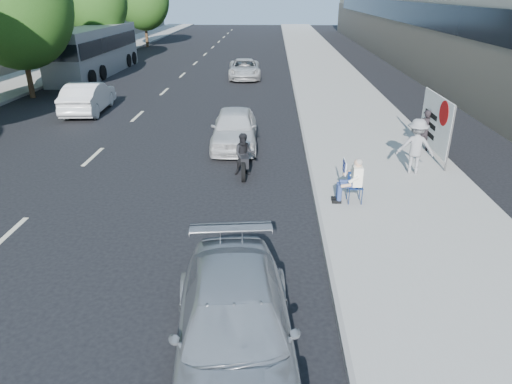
{
  "coord_description": "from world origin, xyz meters",
  "views": [
    {
      "loc": [
        0.15,
        -7.8,
        5.65
      ],
      "look_at": [
        -0.2,
        1.84,
        1.39
      ],
      "focal_mm": 32.0,
      "sensor_mm": 36.0,
      "label": 1
    }
  ],
  "objects_px": {
    "jogger": "(416,146)",
    "white_sedan_mid": "(88,97)",
    "parked_sedan": "(235,327)",
    "pedestrian_woman": "(425,130)",
    "white_sedan_near": "(234,128)",
    "white_sedan_far": "(244,69)",
    "bus": "(95,51)",
    "motorcycle": "(244,156)",
    "protest_banner": "(436,122)",
    "seated_protester": "(352,178)"
  },
  "relations": [
    {
      "from": "motorcycle",
      "to": "protest_banner",
      "type": "bearing_deg",
      "value": 9.15
    },
    {
      "from": "white_sedan_mid",
      "to": "motorcycle",
      "type": "height_order",
      "value": "white_sedan_mid"
    },
    {
      "from": "jogger",
      "to": "motorcycle",
      "type": "bearing_deg",
      "value": 10.37
    },
    {
      "from": "white_sedan_near",
      "to": "motorcycle",
      "type": "distance_m",
      "value": 3.11
    },
    {
      "from": "protest_banner",
      "to": "bus",
      "type": "distance_m",
      "value": 26.11
    },
    {
      "from": "jogger",
      "to": "white_sedan_near",
      "type": "relative_size",
      "value": 0.42
    },
    {
      "from": "seated_protester",
      "to": "parked_sedan",
      "type": "relative_size",
      "value": 0.27
    },
    {
      "from": "protest_banner",
      "to": "bus",
      "type": "bearing_deg",
      "value": 135.92
    },
    {
      "from": "pedestrian_woman",
      "to": "white_sedan_mid",
      "type": "bearing_deg",
      "value": -14.19
    },
    {
      "from": "parked_sedan",
      "to": "white_sedan_mid",
      "type": "bearing_deg",
      "value": 111.39
    },
    {
      "from": "white_sedan_far",
      "to": "bus",
      "type": "relative_size",
      "value": 0.39
    },
    {
      "from": "jogger",
      "to": "protest_banner",
      "type": "height_order",
      "value": "protest_banner"
    },
    {
      "from": "white_sedan_far",
      "to": "jogger",
      "type": "bearing_deg",
      "value": -73.57
    },
    {
      "from": "seated_protester",
      "to": "motorcycle",
      "type": "xyz_separation_m",
      "value": [
        -3.15,
        2.37,
        -0.24
      ]
    },
    {
      "from": "white_sedan_mid",
      "to": "white_sedan_far",
      "type": "distance_m",
      "value": 12.42
    },
    {
      "from": "pedestrian_woman",
      "to": "parked_sedan",
      "type": "xyz_separation_m",
      "value": [
        -6.21,
        -10.78,
        -0.22
      ]
    },
    {
      "from": "pedestrian_woman",
      "to": "motorcycle",
      "type": "height_order",
      "value": "pedestrian_woman"
    },
    {
      "from": "motorcycle",
      "to": "jogger",
      "type": "bearing_deg",
      "value": -4.88
    },
    {
      "from": "white_sedan_far",
      "to": "bus",
      "type": "height_order",
      "value": "bus"
    },
    {
      "from": "pedestrian_woman",
      "to": "protest_banner",
      "type": "distance_m",
      "value": 0.83
    },
    {
      "from": "motorcycle",
      "to": "bus",
      "type": "bearing_deg",
      "value": 116.48
    },
    {
      "from": "white_sedan_near",
      "to": "bus",
      "type": "height_order",
      "value": "bus"
    },
    {
      "from": "parked_sedan",
      "to": "motorcycle",
      "type": "height_order",
      "value": "motorcycle"
    },
    {
      "from": "white_sedan_mid",
      "to": "pedestrian_woman",
      "type": "bearing_deg",
      "value": 153.85
    },
    {
      "from": "seated_protester",
      "to": "motorcycle",
      "type": "relative_size",
      "value": 0.64
    },
    {
      "from": "seated_protester",
      "to": "jogger",
      "type": "bearing_deg",
      "value": 44.55
    },
    {
      "from": "jogger",
      "to": "white_sedan_far",
      "type": "xyz_separation_m",
      "value": [
        -6.66,
        18.37,
        -0.4
      ]
    },
    {
      "from": "white_sedan_near",
      "to": "white_sedan_far",
      "type": "height_order",
      "value": "white_sedan_near"
    },
    {
      "from": "bus",
      "to": "protest_banner",
      "type": "bearing_deg",
      "value": -43.42
    },
    {
      "from": "white_sedan_far",
      "to": "bus",
      "type": "xyz_separation_m",
      "value": [
        -10.98,
        1.46,
        0.99
      ]
    },
    {
      "from": "jogger",
      "to": "white_sedan_mid",
      "type": "bearing_deg",
      "value": -20.42
    },
    {
      "from": "jogger",
      "to": "white_sedan_far",
      "type": "height_order",
      "value": "jogger"
    },
    {
      "from": "pedestrian_woman",
      "to": "protest_banner",
      "type": "height_order",
      "value": "protest_banner"
    },
    {
      "from": "protest_banner",
      "to": "motorcycle",
      "type": "relative_size",
      "value": 1.49
    },
    {
      "from": "jogger",
      "to": "pedestrian_woman",
      "type": "xyz_separation_m",
      "value": [
        1.0,
        2.33,
        -0.13
      ]
    },
    {
      "from": "protest_banner",
      "to": "seated_protester",
      "type": "bearing_deg",
      "value": -131.07
    },
    {
      "from": "pedestrian_woman",
      "to": "white_sedan_near",
      "type": "xyz_separation_m",
      "value": [
        -7.13,
        0.72,
        -0.19
      ]
    },
    {
      "from": "jogger",
      "to": "pedestrian_woman",
      "type": "height_order",
      "value": "jogger"
    },
    {
      "from": "white_sedan_mid",
      "to": "jogger",
      "type": "bearing_deg",
      "value": 144.85
    },
    {
      "from": "protest_banner",
      "to": "white_sedan_near",
      "type": "height_order",
      "value": "protest_banner"
    },
    {
      "from": "motorcycle",
      "to": "bus",
      "type": "xyz_separation_m",
      "value": [
        -12.09,
        19.83,
        1.0
      ]
    },
    {
      "from": "seated_protester",
      "to": "white_sedan_mid",
      "type": "xyz_separation_m",
      "value": [
        -11.53,
        10.67,
        -0.11
      ]
    },
    {
      "from": "white_sedan_far",
      "to": "white_sedan_mid",
      "type": "bearing_deg",
      "value": -129.34
    },
    {
      "from": "protest_banner",
      "to": "jogger",
      "type": "bearing_deg",
      "value": -123.67
    },
    {
      "from": "white_sedan_near",
      "to": "white_sedan_far",
      "type": "distance_m",
      "value": 15.33
    },
    {
      "from": "white_sedan_mid",
      "to": "motorcycle",
      "type": "relative_size",
      "value": 2.25
    },
    {
      "from": "white_sedan_mid",
      "to": "white_sedan_far",
      "type": "bearing_deg",
      "value": -130.2
    },
    {
      "from": "parked_sedan",
      "to": "white_sedan_far",
      "type": "xyz_separation_m",
      "value": [
        -1.46,
        26.82,
        -0.06
      ]
    },
    {
      "from": "parked_sedan",
      "to": "pedestrian_woman",
      "type": "bearing_deg",
      "value": 53.93
    },
    {
      "from": "jogger",
      "to": "white_sedan_mid",
      "type": "xyz_separation_m",
      "value": [
        -13.93,
        8.3,
        -0.29
      ]
    }
  ]
}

